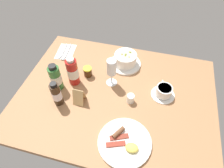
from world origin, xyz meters
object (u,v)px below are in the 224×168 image
Objects in this scene: jam_jar at (88,72)px; creamer_jug at (131,98)px; wine_glass at (112,68)px; menu_card at (79,96)px; cutlery_setting at (65,52)px; sauce_bottle_green at (56,78)px; sauce_bottle_brown at (57,94)px; sauce_bottle_red at (73,72)px; breakfast_plate at (125,142)px; coffee_cup at (164,91)px; porridge_bowl at (125,60)px.

creamer_jug is at bearing 156.22° from jam_jar.
menu_card is at bearing 52.76° from wine_glass.
cutlery_setting is 31.60cm from sauce_bottle_green.
sauce_bottle_brown is 11.53cm from menu_card.
sauce_bottle_red is 0.73× the size of breakfast_plate.
sauce_bottle_red reaches higher than jam_jar.
sauce_bottle_green is (42.43, 0.48, 5.25)cm from creamer_jug.
creamer_jug reaches higher than cutlery_setting.
wine_glass is (-37.60, 18.38, 11.53)cm from cutlery_setting.
creamer_jug is at bearing -165.47° from menu_card.
wine_glass reaches higher than jam_jar.
sauce_bottle_brown is at bearing -19.18° from breakfast_plate.
creamer_jug is 42.75cm from sauce_bottle_green.
jam_jar is at bearing -4.56° from coffee_cup.
jam_jar is at bearing 36.66° from porridge_bowl.
breakfast_plate is (-10.97, 51.76, -3.27)cm from porridge_bowl.
sauce_bottle_red reaches higher than sauce_bottle_brown.
jam_jar is at bearing -23.78° from creamer_jug.
cutlery_setting is at bearing -26.05° from wine_glass.
porridge_bowl is 47.65cm from sauce_bottle_brown.
sauce_bottle_red is 1.16× the size of sauce_bottle_brown.
wine_glass is at bearing -159.14° from sauce_bottle_green.
sauce_bottle_red reaches higher than cutlery_setting.
coffee_cup is 46.37cm from menu_card.
creamer_jug is 0.31× the size of sauce_bottle_red.
wine_glass is at bearing 153.95° from cutlery_setting.
jam_jar is 10.74cm from sauce_bottle_red.
sauce_bottle_brown reaches higher than creamer_jug.
jam_jar is (45.61, -3.64, 0.04)cm from coffee_cup.
sauce_bottle_green is (13.61, 13.18, 4.80)cm from jam_jar.
cutlery_setting is 58.71cm from creamer_jug.
menu_card is (-8.00, 12.51, -3.76)cm from sauce_bottle_red.
menu_card is (43.49, 15.99, 1.76)cm from coffee_cup.
cutlery_setting is 43.42cm from wine_glass.
creamer_jug is at bearing -179.35° from sauce_bottle_green.
jam_jar is at bearing -129.64° from sauce_bottle_red.
porridge_bowl is at bearing 178.10° from cutlery_setting.
porridge_bowl is 1.26× the size of sauce_bottle_brown.
wine_glass is (4.55, 16.99, 7.63)cm from porridge_bowl.
coffee_cup is at bearing 144.18° from porridge_bowl.
sauce_bottle_red is 47.98cm from breakfast_plate.
coffee_cup is (-25.64, 18.50, -1.11)cm from porridge_bowl.
coffee_cup is at bearing 163.64° from cutlery_setting.
jam_jar is (19.97, 14.86, -1.08)cm from porridge_bowl.
coffee_cup is 2.24× the size of jam_jar.
wine_glass reaches higher than coffee_cup.
porridge_bowl is 3.27× the size of jam_jar.
jam_jar is 25.04cm from sauce_bottle_brown.
sauce_bottle_red is (5.89, 7.11, 5.48)cm from jam_jar.
breakfast_plate is (14.67, 33.26, -2.15)cm from coffee_cup.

